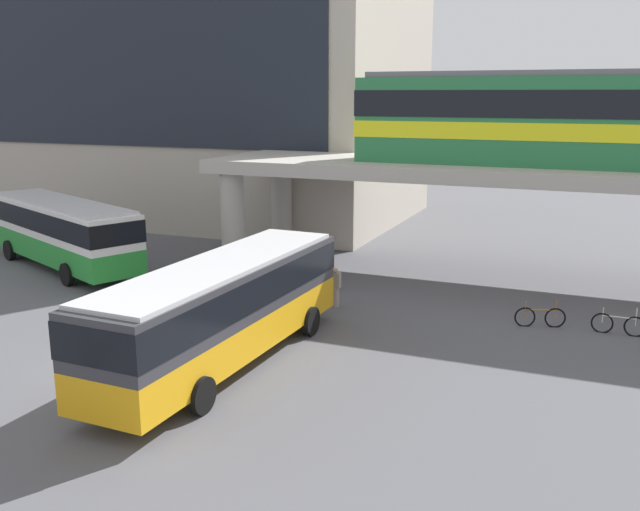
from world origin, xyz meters
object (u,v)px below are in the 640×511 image
object	(u,v)px
bus_main	(223,302)
bicycle_silver	(619,324)
train	(595,118)
pedestrian_at_kerb	(335,288)
pedestrian_by_bike_rack	(257,277)
bicycle_blue	(320,279)
bicycle_brown	(540,317)
station_building	(196,72)
bus_secondary	(62,227)

from	to	relation	value
bus_main	bicycle_silver	size ratio (longest dim) A/B	6.21
train	pedestrian_at_kerb	distance (m)	12.53
bus_main	pedestrian_by_bike_rack	distance (m)	7.79
bus_main	train	bearing A→B (deg)	53.81
bicycle_silver	bus_main	bearing A→B (deg)	-145.73
bicycle_blue	bicycle_brown	xyz separation A→B (m)	(9.19, -1.80, 0.00)
station_building	bus_main	size ratio (longest dim) A/B	2.55
bicycle_blue	bicycle_silver	xyz separation A→B (m)	(11.77, -1.61, 0.00)
bicycle_brown	bicycle_silver	xyz separation A→B (m)	(2.57, 0.19, 0.00)
station_building	train	world-z (taller)	station_building
bus_secondary	bicycle_brown	world-z (taller)	bus_secondary
bus_secondary	bicycle_blue	bearing A→B (deg)	7.01
bicycle_brown	bicycle_silver	size ratio (longest dim) A/B	0.96
station_building	pedestrian_by_bike_rack	xyz separation A→B (m)	(13.23, -16.87, -8.75)
train	bicycle_blue	xyz separation A→B (m)	(-10.31, -4.02, -6.76)
train	bicycle_silver	bearing A→B (deg)	-75.54
train	bus_secondary	xyz separation A→B (m)	(-22.78, -5.55, -5.13)
bus_secondary	bicycle_silver	xyz separation A→B (m)	(24.23, -0.08, -1.63)
train	bicycle_blue	distance (m)	12.97
bus_main	bus_secondary	xyz separation A→B (m)	(-13.12, 7.66, 0.00)
pedestrian_at_kerb	bus_main	bearing A→B (deg)	-97.93
train	bicycle_brown	bearing A→B (deg)	-100.89
bus_secondary	bus_main	bearing A→B (deg)	-30.27
bicycle_blue	pedestrian_by_bike_rack	xyz separation A→B (m)	(-1.99, -1.97, 0.38)
bus_main	bicycle_brown	size ratio (longest dim) A/B	6.44
train	bicycle_silver	size ratio (longest dim) A/B	10.92
pedestrian_by_bike_rack	pedestrian_at_kerb	bearing A→B (deg)	-5.78
bus_secondary	bicycle_brown	distance (m)	21.73
bicycle_blue	pedestrian_at_kerb	distance (m)	2.85
bicycle_brown	pedestrian_at_kerb	xyz separation A→B (m)	(-7.59, -0.53, 0.37)
bicycle_silver	pedestrian_by_bike_rack	distance (m)	13.76
train	bus_main	xyz separation A→B (m)	(-9.67, -13.21, -5.13)
station_building	train	distance (m)	27.85
station_building	bicycle_silver	xyz separation A→B (m)	(26.98, -16.52, -9.13)
station_building	bus_secondary	world-z (taller)	station_building
bus_secondary	bicycle_brown	xyz separation A→B (m)	(21.66, -0.26, -1.63)
train	bicycle_blue	size ratio (longest dim) A/B	11.75
bus_main	bicycle_blue	world-z (taller)	bus_main
bus_main	pedestrian_by_bike_rack	world-z (taller)	bus_main
train	bicycle_brown	distance (m)	8.99
bus_secondary	pedestrian_at_kerb	xyz separation A→B (m)	(14.07, -0.79, -1.26)
bicycle_silver	pedestrian_at_kerb	size ratio (longest dim) A/B	1.14
bicycle_brown	bicycle_silver	bearing A→B (deg)	4.12
bicycle_brown	station_building	bearing A→B (deg)	145.61
bicycle_silver	pedestrian_by_bike_rack	xyz separation A→B (m)	(-13.75, -0.35, 0.38)
bus_main	bicycle_brown	distance (m)	11.42
pedestrian_at_kerb	train	bearing A→B (deg)	36.09
bicycle_blue	bicycle_silver	distance (m)	11.88
bicycle_blue	pedestrian_by_bike_rack	size ratio (longest dim) A/B	1.05
train	bus_secondary	distance (m)	24.00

